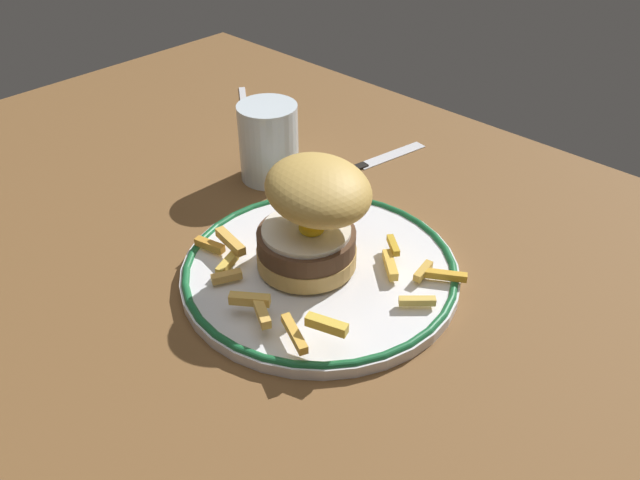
# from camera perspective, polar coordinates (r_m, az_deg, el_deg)

# --- Properties ---
(ground_plane) EXTENTS (1.34, 0.88, 0.04)m
(ground_plane) POSITION_cam_1_polar(r_m,az_deg,el_deg) (0.68, -1.16, -4.40)
(ground_plane) COLOR brown
(dinner_plate) EXTENTS (0.29, 0.29, 0.02)m
(dinner_plate) POSITION_cam_1_polar(r_m,az_deg,el_deg) (0.66, 0.00, -2.65)
(dinner_plate) COLOR silver
(dinner_plate) RESTS_ON ground_plane
(burger) EXTENTS (0.12, 0.12, 0.12)m
(burger) POSITION_cam_1_polar(r_m,az_deg,el_deg) (0.62, -0.61, 2.16)
(burger) COLOR tan
(burger) RESTS_ON dinner_plate
(fries_pile) EXTENTS (0.25, 0.20, 0.03)m
(fries_pile) POSITION_cam_1_polar(r_m,az_deg,el_deg) (0.62, -1.29, -3.64)
(fries_pile) COLOR gold
(fries_pile) RESTS_ON dinner_plate
(water_glass) EXTENTS (0.07, 0.07, 0.10)m
(water_glass) POSITION_cam_1_polar(r_m,az_deg,el_deg) (0.81, -4.57, 8.28)
(water_glass) COLOR silver
(water_glass) RESTS_ON ground_plane
(fork) EXTENTS (0.12, 0.10, 0.00)m
(fork) POSITION_cam_1_polar(r_m,az_deg,el_deg) (1.03, -6.77, 11.75)
(fork) COLOR silver
(fork) RESTS_ON ground_plane
(knife) EXTENTS (0.05, 0.18, 0.01)m
(knife) POSITION_cam_1_polar(r_m,az_deg,el_deg) (0.86, 3.87, 6.71)
(knife) COLOR black
(knife) RESTS_ON ground_plane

